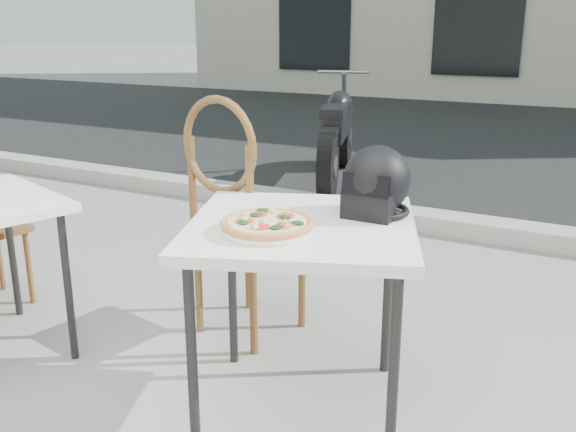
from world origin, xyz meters
The scene contains 8 objects.
street_asphalt centered at (0.00, 7.00, 0.00)m, with size 30.00×8.00×0.00m, color black.
curb centered at (0.00, 3.00, 0.06)m, with size 30.00×0.25×0.12m, color #A19F96.
cafe_table_main centered at (0.05, 0.58, 0.67)m, with size 1.01×1.01×0.74m.
plate centered at (0.01, 0.42, 0.75)m, with size 0.35×0.35×0.02m.
pizza centered at (0.01, 0.42, 0.77)m, with size 0.39×0.39×0.04m.
helmet centered at (0.24, 0.79, 0.85)m, with size 0.25×0.26×0.25m.
cafe_chair_main centered at (-0.47, 0.98, 0.62)m, with size 0.50×0.50×1.12m.
motorcycle centered at (-1.34, 4.00, 0.43)m, with size 0.76×1.91×0.98m.
Camera 1 is at (1.02, -1.32, 1.39)m, focal length 40.00 mm.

